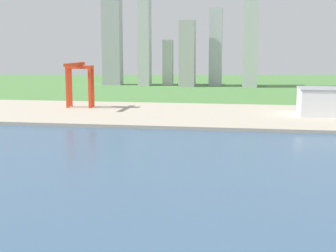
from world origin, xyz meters
TOP-DOWN VIEW (x-y plane):
  - ground_plane at (0.00, 300.00)m, footprint 2400.00×2400.00m
  - water_bay at (0.00, 240.00)m, footprint 840.00×360.00m
  - industrial_pier at (0.00, 490.00)m, footprint 840.00×140.00m
  - port_crane_red at (-141.62, 509.94)m, footprint 22.93×45.95m
  - warehouse_main at (70.52, 495.77)m, footprint 52.18×38.68m
  - distant_skyline at (-94.08, 803.76)m, footprint 224.13×42.58m

SIDE VIEW (x-z plane):
  - ground_plane at x=0.00m, z-range 0.00..0.00m
  - water_bay at x=0.00m, z-range 0.00..0.15m
  - industrial_pier at x=0.00m, z-range 0.00..2.50m
  - warehouse_main at x=70.52m, z-range 2.52..23.76m
  - port_crane_red at x=-141.62m, z-range 11.19..50.80m
  - distant_skyline at x=-94.08m, z-range -11.27..141.09m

